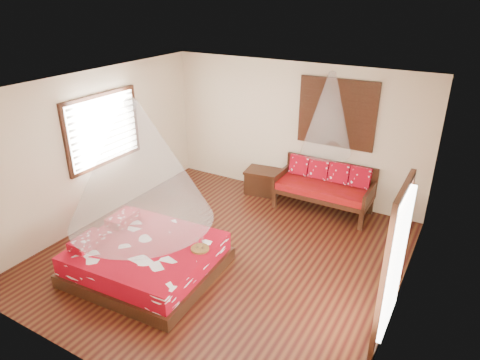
{
  "coord_description": "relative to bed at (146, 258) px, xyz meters",
  "views": [
    {
      "loc": [
        3.25,
        -5.1,
        4.1
      ],
      "look_at": [
        -0.0,
        0.55,
        1.15
      ],
      "focal_mm": 32.0,
      "sensor_mm": 36.0,
      "label": 1
    }
  ],
  "objects": [
    {
      "name": "shutter_panel",
      "position": [
        1.67,
        3.73,
        1.65
      ],
      "size": [
        1.52,
        0.06,
        1.32
      ],
      "color": "black",
      "rests_on": "wall_back"
    },
    {
      "name": "window_left",
      "position": [
        -1.92,
        1.21,
        1.45
      ],
      "size": [
        0.1,
        1.74,
        1.34
      ],
      "color": "black",
      "rests_on": "wall_left"
    },
    {
      "name": "room",
      "position": [
        0.79,
        1.01,
        1.15
      ],
      "size": [
        5.54,
        5.54,
        2.84
      ],
      "color": "black",
      "rests_on": "ground"
    },
    {
      "name": "storage_chest",
      "position": [
        0.28,
        3.46,
        0.01
      ],
      "size": [
        0.83,
        0.66,
        0.52
      ],
      "rotation": [
        0.0,
        0.0,
        0.15
      ],
      "color": "black",
      "rests_on": "floor"
    },
    {
      "name": "bed",
      "position": [
        0.0,
        0.0,
        0.0
      ],
      "size": [
        2.21,
        2.02,
        0.64
      ],
      "rotation": [
        0.0,
        0.0,
        0.06
      ],
      "color": "black",
      "rests_on": "floor"
    },
    {
      "name": "daybed",
      "position": [
        1.67,
        3.4,
        0.27
      ],
      "size": [
        1.88,
        0.84,
        0.97
      ],
      "color": "black",
      "rests_on": "floor"
    },
    {
      "name": "mosquito_net_daybed",
      "position": [
        1.67,
        3.26,
        1.75
      ],
      "size": [
        0.94,
        0.94,
        1.5
      ],
      "primitive_type": "cone",
      "color": "white",
      "rests_on": "ceiling"
    },
    {
      "name": "wine_tray",
      "position": [
        0.82,
        0.31,
        0.31
      ],
      "size": [
        0.28,
        0.28,
        0.22
      ],
      "rotation": [
        0.0,
        0.0,
        0.27
      ],
      "color": "brown",
      "rests_on": "bed"
    },
    {
      "name": "glazed_door",
      "position": [
        3.51,
        0.41,
        0.82
      ],
      "size": [
        0.08,
        1.02,
        2.16
      ],
      "color": "black",
      "rests_on": "floor"
    },
    {
      "name": "mosquito_net_main",
      "position": [
        0.02,
        0.0,
        1.6
      ],
      "size": [
        2.1,
        2.1,
        1.8
      ],
      "primitive_type": "cone",
      "color": "white",
      "rests_on": "ceiling"
    }
  ]
}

